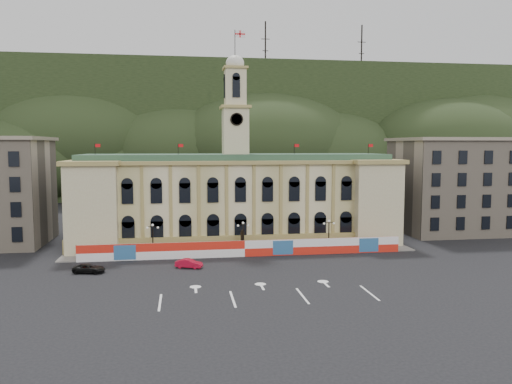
{
  "coord_description": "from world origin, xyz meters",
  "views": [
    {
      "loc": [
        -9.46,
        -60.13,
        17.13
      ],
      "look_at": [
        2.21,
        18.0,
        9.73
      ],
      "focal_mm": 35.0,
      "sensor_mm": 36.0,
      "label": 1
    }
  ],
  "objects": [
    {
      "name": "lane_markings",
      "position": [
        0.0,
        -5.0,
        0.0
      ],
      "size": [
        26.0,
        10.0,
        0.02
      ],
      "primitive_type": null,
      "color": "white",
      "rests_on": "ground"
    },
    {
      "name": "pavement",
      "position": [
        0.0,
        17.75,
        0.08
      ],
      "size": [
        56.0,
        5.5,
        0.16
      ],
      "primitive_type": "cube",
      "color": "slate",
      "rests_on": "ground"
    },
    {
      "name": "side_building_right",
      "position": [
        43.0,
        30.93,
        9.33
      ],
      "size": [
        21.0,
        17.0,
        18.6
      ],
      "color": "tan",
      "rests_on": "ground"
    },
    {
      "name": "black_suv",
      "position": [
        -21.98,
        8.32,
        0.59
      ],
      "size": [
        3.73,
        5.08,
        1.19
      ],
      "primitive_type": "imported",
      "rotation": [
        0.0,
        0.0,
        1.36
      ],
      "color": "black",
      "rests_on": "ground"
    },
    {
      "name": "lamp_left",
      "position": [
        -14.0,
        17.0,
        3.07
      ],
      "size": [
        1.96,
        0.44,
        5.15
      ],
      "color": "black",
      "rests_on": "ground"
    },
    {
      "name": "lamp_right",
      "position": [
        14.0,
        17.0,
        3.07
      ],
      "size": [
        1.96,
        0.44,
        5.15
      ],
      "color": "black",
      "rests_on": "ground"
    },
    {
      "name": "red_sedan",
      "position": [
        -8.63,
        9.11,
        0.62
      ],
      "size": [
        3.8,
        4.66,
        1.25
      ],
      "primitive_type": "imported",
      "rotation": [
        0.0,
        0.0,
        1.21
      ],
      "color": "#BA0D28",
      "rests_on": "ground"
    },
    {
      "name": "lamp_center",
      "position": [
        0.0,
        17.0,
        3.07
      ],
      "size": [
        1.96,
        0.44,
        5.15
      ],
      "color": "black",
      "rests_on": "ground"
    },
    {
      "name": "city_hall",
      "position": [
        0.0,
        27.63,
        7.85
      ],
      "size": [
        56.2,
        17.6,
        37.1
      ],
      "color": "beige",
      "rests_on": "ground"
    },
    {
      "name": "hoarding_fence",
      "position": [
        0.06,
        15.07,
        1.25
      ],
      "size": [
        50.0,
        0.44,
        2.5
      ],
      "color": "red",
      "rests_on": "ground"
    },
    {
      "name": "ground",
      "position": [
        0.0,
        0.0,
        0.0
      ],
      "size": [
        260.0,
        260.0,
        0.0
      ],
      "primitive_type": "plane",
      "color": "black",
      "rests_on": "ground"
    },
    {
      "name": "hill_ridge",
      "position": [
        0.03,
        121.99,
        19.48
      ],
      "size": [
        230.0,
        80.0,
        64.0
      ],
      "color": "black",
      "rests_on": "ground"
    },
    {
      "name": "statue",
      "position": [
        0.0,
        18.0,
        1.19
      ],
      "size": [
        1.4,
        1.4,
        3.72
      ],
      "color": "#595651",
      "rests_on": "ground"
    }
  ]
}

